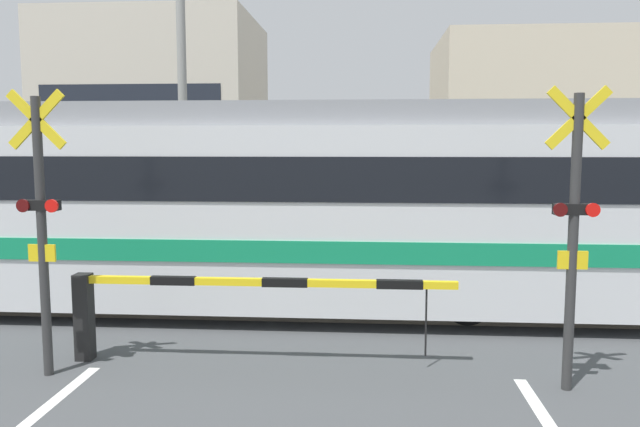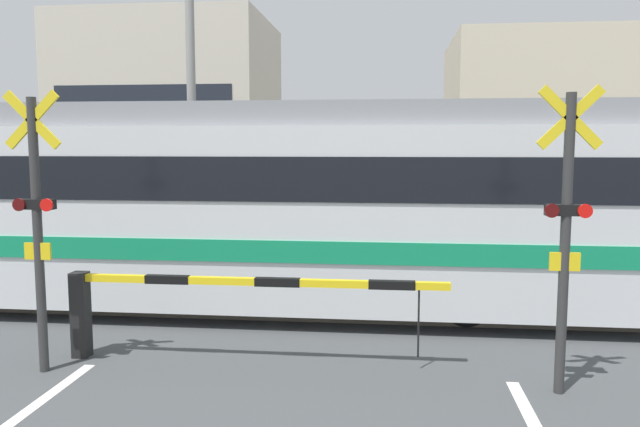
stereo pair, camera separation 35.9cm
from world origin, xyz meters
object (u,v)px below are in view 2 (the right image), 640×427
Objects in this scene: commuter_train at (156,200)px; crossing_barrier_near at (183,297)px; crossing_signal_left at (37,219)px; pedestrian at (377,218)px; crossing_signal_right at (566,227)px; crossing_barrier_far at (405,239)px.

commuter_train is 3.44× the size of crossing_barrier_near.
crossing_signal_left reaches higher than pedestrian.
crossing_signal_right is (5.98, 0.00, 0.00)m from crossing_signal_left.
commuter_train reaches higher than crossing_barrier_near.
crossing_signal_right is (4.43, -0.55, 1.02)m from crossing_barrier_near.
crossing_barrier_near is 1.42× the size of crossing_signal_right.
crossing_barrier_far is 6.03m from crossing_signal_right.
crossing_barrier_far is 7.32m from crossing_signal_left.
crossing_barrier_near is 1.00× the size of crossing_barrier_far.
pedestrian is at bearing 66.02° from crossing_signal_left.
crossing_barrier_near is (1.32, -2.63, -0.97)m from commuter_train.
crossing_signal_right is at bearing -75.83° from pedestrian.
crossing_barrier_near and crossing_barrier_far have the same top height.
pedestrian is (3.59, 5.40, -0.88)m from commuter_train.
crossing_barrier_far is at bearing 60.94° from crossing_barrier_near.
crossing_signal_right is (1.55, -5.73, 1.02)m from crossing_barrier_far.
commuter_train is at bearing 116.64° from crossing_barrier_near.
crossing_barrier_near is 1.42× the size of crossing_signal_left.
crossing_barrier_near is at bearing -119.06° from crossing_barrier_far.
crossing_signal_left is (-4.43, -5.73, 1.02)m from crossing_barrier_far.
commuter_train is 3.19m from crossing_signal_left.
crossing_signal_right is at bearing 0.00° from crossing_signal_left.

